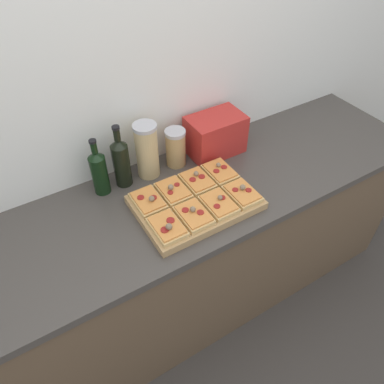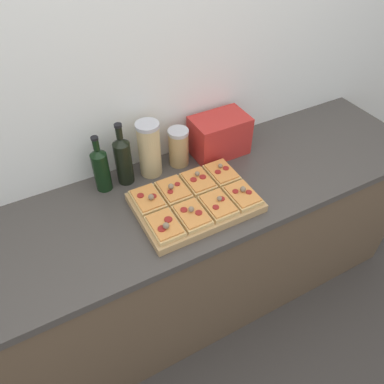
# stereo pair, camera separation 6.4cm
# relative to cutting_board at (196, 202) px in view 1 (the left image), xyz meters

# --- Properties ---
(ground_plane) EXTENTS (12.00, 12.00, 0.00)m
(ground_plane) POSITION_rel_cutting_board_xyz_m (-0.03, -0.24, -0.92)
(ground_plane) COLOR #3D3833
(wall_back) EXTENTS (6.00, 0.06, 2.50)m
(wall_back) POSITION_rel_cutting_board_xyz_m (-0.03, 0.44, 0.33)
(wall_back) COLOR silver
(wall_back) RESTS_ON ground_plane
(kitchen_counter) EXTENTS (2.63, 0.67, 0.90)m
(kitchen_counter) POSITION_rel_cutting_board_xyz_m (-0.03, 0.08, -0.47)
(kitchen_counter) COLOR brown
(kitchen_counter) RESTS_ON ground_plane
(cutting_board) EXTENTS (0.52, 0.37, 0.04)m
(cutting_board) POSITION_rel_cutting_board_xyz_m (0.00, 0.00, 0.00)
(cutting_board) COLOR tan
(cutting_board) RESTS_ON kitchen_counter
(pizza_slice_back_left) EXTENTS (0.12, 0.16, 0.05)m
(pizza_slice_back_left) POSITION_rel_cutting_board_xyz_m (-0.19, 0.09, 0.03)
(pizza_slice_back_left) COLOR tan
(pizza_slice_back_left) RESTS_ON cutting_board
(pizza_slice_back_midleft) EXTENTS (0.12, 0.16, 0.05)m
(pizza_slice_back_midleft) POSITION_rel_cutting_board_xyz_m (-0.06, 0.09, 0.03)
(pizza_slice_back_midleft) COLOR tan
(pizza_slice_back_midleft) RESTS_ON cutting_board
(pizza_slice_back_midright) EXTENTS (0.12, 0.16, 0.05)m
(pizza_slice_back_midright) POSITION_rel_cutting_board_xyz_m (0.06, 0.09, 0.03)
(pizza_slice_back_midright) COLOR tan
(pizza_slice_back_midright) RESTS_ON cutting_board
(pizza_slice_back_right) EXTENTS (0.12, 0.16, 0.05)m
(pizza_slice_back_right) POSITION_rel_cutting_board_xyz_m (0.19, 0.09, 0.03)
(pizza_slice_back_right) COLOR tan
(pizza_slice_back_right) RESTS_ON cutting_board
(pizza_slice_front_left) EXTENTS (0.12, 0.16, 0.05)m
(pizza_slice_front_left) POSITION_rel_cutting_board_xyz_m (-0.19, -0.09, 0.03)
(pizza_slice_front_left) COLOR tan
(pizza_slice_front_left) RESTS_ON cutting_board
(pizza_slice_front_midleft) EXTENTS (0.12, 0.16, 0.05)m
(pizza_slice_front_midleft) POSITION_rel_cutting_board_xyz_m (-0.06, -0.09, 0.03)
(pizza_slice_front_midleft) COLOR tan
(pizza_slice_front_midleft) RESTS_ON cutting_board
(pizza_slice_front_midright) EXTENTS (0.12, 0.16, 0.05)m
(pizza_slice_front_midright) POSITION_rel_cutting_board_xyz_m (0.06, -0.09, 0.03)
(pizza_slice_front_midright) COLOR tan
(pizza_slice_front_midright) RESTS_ON cutting_board
(pizza_slice_front_right) EXTENTS (0.12, 0.16, 0.05)m
(pizza_slice_front_right) POSITION_rel_cutting_board_xyz_m (0.19, -0.09, 0.03)
(pizza_slice_front_right) COLOR tan
(pizza_slice_front_right) RESTS_ON cutting_board
(olive_oil_bottle) EXTENTS (0.07, 0.07, 0.29)m
(olive_oil_bottle) POSITION_rel_cutting_board_xyz_m (-0.32, 0.30, 0.10)
(olive_oil_bottle) COLOR black
(olive_oil_bottle) RESTS_ON kitchen_counter
(wine_bottle) EXTENTS (0.08, 0.08, 0.32)m
(wine_bottle) POSITION_rel_cutting_board_xyz_m (-0.21, 0.30, 0.11)
(wine_bottle) COLOR black
(wine_bottle) RESTS_ON kitchen_counter
(grain_jar_tall) EXTENTS (0.11, 0.11, 0.28)m
(grain_jar_tall) POSITION_rel_cutting_board_xyz_m (-0.08, 0.30, 0.12)
(grain_jar_tall) COLOR tan
(grain_jar_tall) RESTS_ON kitchen_counter
(grain_jar_short) EXTENTS (0.10, 0.10, 0.20)m
(grain_jar_short) POSITION_rel_cutting_board_xyz_m (0.07, 0.30, 0.08)
(grain_jar_short) COLOR tan
(grain_jar_short) RESTS_ON kitchen_counter
(toaster_oven) EXTENTS (0.30, 0.18, 0.20)m
(toaster_oven) POSITION_rel_cutting_board_xyz_m (0.30, 0.29, 0.08)
(toaster_oven) COLOR red
(toaster_oven) RESTS_ON kitchen_counter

